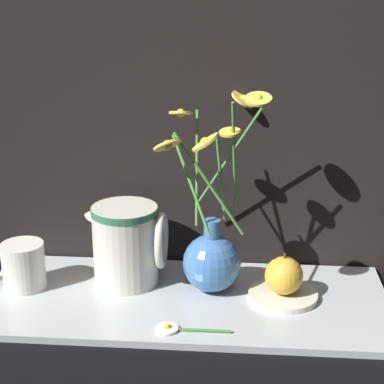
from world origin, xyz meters
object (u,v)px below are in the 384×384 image
(vase_with_flowers, at_px, (212,253))
(yellow_mug, at_px, (22,266))
(orange_fruit, at_px, (284,276))
(ceramic_pitcher, at_px, (127,242))

(vase_with_flowers, xyz_separation_m, yellow_mug, (-0.33, -0.02, -0.03))
(yellow_mug, relative_size, orange_fruit, 1.16)
(vase_with_flowers, height_order, ceramic_pitcher, vase_with_flowers)
(yellow_mug, height_order, orange_fruit, same)
(vase_with_flowers, bearing_deg, orange_fruit, -9.66)
(vase_with_flowers, xyz_separation_m, ceramic_pitcher, (-0.15, 0.02, 0.01))
(yellow_mug, height_order, ceramic_pitcher, ceramic_pitcher)
(orange_fruit, bearing_deg, yellow_mug, 179.52)
(vase_with_flowers, distance_m, ceramic_pitcher, 0.15)
(yellow_mug, bearing_deg, orange_fruit, -0.48)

